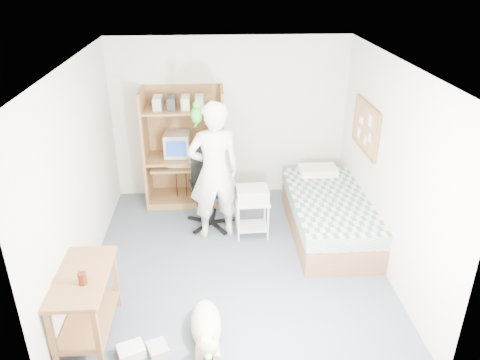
{
  "coord_description": "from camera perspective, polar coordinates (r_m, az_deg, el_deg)",
  "views": [
    {
      "loc": [
        -0.25,
        -4.93,
        3.48
      ],
      "look_at": [
        0.05,
        0.2,
        1.05
      ],
      "focal_mm": 35.0,
      "sensor_mm": 36.0,
      "label": 1
    }
  ],
  "objects": [
    {
      "name": "person",
      "position": [
        6.15,
        -3.17,
        1.03
      ],
      "size": [
        0.78,
        0.59,
        1.91
      ],
      "primitive_type": "imported",
      "rotation": [
        0.0,
        0.0,
        3.35
      ],
      "color": "silver",
      "rests_on": "floor"
    },
    {
      "name": "bed",
      "position": [
        6.58,
        10.73,
        -4.17
      ],
      "size": [
        1.02,
        2.02,
        0.66
      ],
      "color": "brown",
      "rests_on": "floor"
    },
    {
      "name": "side_desk",
      "position": [
        4.95,
        -18.34,
        -13.33
      ],
      "size": [
        0.5,
        1.0,
        0.75
      ],
      "color": "brown",
      "rests_on": "floor"
    },
    {
      "name": "pencil_cup",
      "position": [
        7.1,
        -3.93,
        3.25
      ],
      "size": [
        0.08,
        0.08,
        0.12
      ],
      "primitive_type": "cylinder",
      "color": "gold",
      "rests_on": "computer_hutch"
    },
    {
      "name": "crt_monitor",
      "position": [
        7.16,
        -7.67,
        4.37
      ],
      "size": [
        0.38,
        0.41,
        0.35
      ],
      "rotation": [
        0.0,
        0.0,
        -0.03
      ],
      "color": "beige",
      "rests_on": "computer_hutch"
    },
    {
      "name": "printer",
      "position": [
        6.26,
        1.51,
        -1.71
      ],
      "size": [
        0.43,
        0.33,
        0.18
      ],
      "primitive_type": "cube",
      "rotation": [
        0.0,
        0.0,
        0.04
      ],
      "color": "#B9B8B3",
      "rests_on": "printer_cart"
    },
    {
      "name": "corkboard",
      "position": [
        6.49,
        15.05,
        6.23
      ],
      "size": [
        0.04,
        0.94,
        0.66
      ],
      "color": "#916441",
      "rests_on": "wall_right"
    },
    {
      "name": "keyboard",
      "position": [
        7.1,
        -6.92,
        1.83
      ],
      "size": [
        0.46,
        0.21,
        0.03
      ],
      "primitive_type": "cube",
      "rotation": [
        0.0,
        0.0,
        -0.1
      ],
      "color": "beige",
      "rests_on": "computer_hutch"
    },
    {
      "name": "floor_box_a",
      "position": [
        4.93,
        -13.13,
        -19.65
      ],
      "size": [
        0.31,
        0.28,
        0.1
      ],
      "primitive_type": "cube",
      "rotation": [
        0.0,
        0.0,
        0.4
      ],
      "color": "white",
      "rests_on": "floor"
    },
    {
      "name": "office_chair",
      "position": [
        6.67,
        -3.62,
        -2.15
      ],
      "size": [
        0.65,
        0.65,
        1.15
      ],
      "rotation": [
        0.0,
        0.0,
        0.21
      ],
      "color": "black",
      "rests_on": "floor"
    },
    {
      "name": "parrot",
      "position": [
        5.88,
        -5.31,
        8.09
      ],
      "size": [
        0.14,
        0.25,
        0.39
      ],
      "rotation": [
        0.0,
        0.0,
        0.21
      ],
      "color": "#188813",
      "rests_on": "person"
    },
    {
      "name": "printer_cart",
      "position": [
        6.39,
        1.48,
        -3.9
      ],
      "size": [
        0.47,
        0.38,
        0.55
      ],
      "rotation": [
        0.0,
        0.0,
        0.04
      ],
      "color": "silver",
      "rests_on": "floor"
    },
    {
      "name": "floor_box_b",
      "position": [
        4.91,
        -10.0,
        -19.62
      ],
      "size": [
        0.25,
        0.27,
        0.08
      ],
      "primitive_type": "cube",
      "rotation": [
        0.0,
        0.0,
        0.4
      ],
      "color": "#AEAEA9",
      "rests_on": "floor"
    },
    {
      "name": "wall_back",
      "position": [
        7.28,
        -1.25,
        7.49
      ],
      "size": [
        3.6,
        0.02,
        2.5
      ],
      "primitive_type": "cube",
      "color": "beige",
      "rests_on": "floor"
    },
    {
      "name": "floor",
      "position": [
        6.04,
        -0.38,
        -9.87
      ],
      "size": [
        4.0,
        4.0,
        0.0
      ],
      "primitive_type": "plane",
      "color": "#444D5D",
      "rests_on": "ground"
    },
    {
      "name": "ceiling",
      "position": [
        5.03,
        -0.46,
        14.08
      ],
      "size": [
        3.6,
        4.0,
        0.02
      ],
      "primitive_type": "cube",
      "color": "white",
      "rests_on": "wall_back"
    },
    {
      "name": "wall_left",
      "position": [
        5.63,
        -19.05,
        0.5
      ],
      "size": [
        0.02,
        4.0,
        2.5
      ],
      "primitive_type": "cube",
      "color": "beige",
      "rests_on": "floor"
    },
    {
      "name": "drink_glass",
      "position": [
        4.65,
        -18.66,
        -11.3
      ],
      "size": [
        0.08,
        0.08,
        0.12
      ],
      "primitive_type": "cylinder",
      "color": "#43190A",
      "rests_on": "side_desk"
    },
    {
      "name": "computer_hutch",
      "position": [
        7.19,
        -6.73,
        3.44
      ],
      "size": [
        1.2,
        0.63,
        1.8
      ],
      "color": "brown",
      "rests_on": "floor"
    },
    {
      "name": "wall_right",
      "position": [
        5.78,
        17.69,
        1.38
      ],
      "size": [
        0.02,
        4.0,
        2.5
      ],
      "primitive_type": "cube",
      "color": "beige",
      "rests_on": "floor"
    },
    {
      "name": "dog",
      "position": [
        4.9,
        -4.12,
        -17.43
      ],
      "size": [
        0.34,
        0.97,
        0.36
      ],
      "rotation": [
        0.0,
        0.0,
        0.05
      ],
      "color": "tan",
      "rests_on": "floor"
    }
  ]
}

